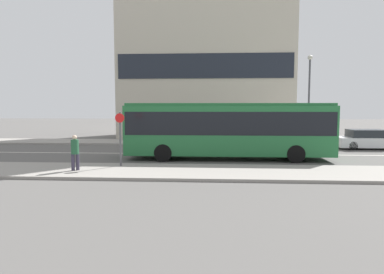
{
  "coord_description": "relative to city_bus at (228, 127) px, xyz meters",
  "views": [
    {
      "loc": [
        2.46,
        -21.34,
        3.0
      ],
      "look_at": [
        1.24,
        -1.69,
        1.22
      ],
      "focal_mm": 32.0,
      "sensor_mm": 36.0,
      "label": 1
    }
  ],
  "objects": [
    {
      "name": "ground_plane",
      "position": [
        -3.29,
        1.99,
        -1.83
      ],
      "size": [
        120.0,
        120.0,
        0.0
      ],
      "primitive_type": "plane",
      "color": "#595654"
    },
    {
      "name": "sidewalk_near",
      "position": [
        -3.29,
        -4.26,
        -1.76
      ],
      "size": [
        44.0,
        3.5,
        0.13
      ],
      "color": "gray",
      "rests_on": "ground_plane"
    },
    {
      "name": "sidewalk_far",
      "position": [
        -3.29,
        8.24,
        -1.76
      ],
      "size": [
        44.0,
        3.5,
        0.13
      ],
      "color": "gray",
      "rests_on": "ground_plane"
    },
    {
      "name": "lane_centerline",
      "position": [
        -3.29,
        1.99,
        -1.82
      ],
      "size": [
        41.8,
        0.16,
        0.01
      ],
      "color": "silver",
      "rests_on": "ground_plane"
    },
    {
      "name": "apartment_block_left_tower",
      "position": [
        -1.6,
        14.5,
        10.11
      ],
      "size": [
        16.3,
        6.1,
        23.89
      ],
      "color": "beige",
      "rests_on": "ground_plane"
    },
    {
      "name": "city_bus",
      "position": [
        0.0,
        0.0,
        0.0
      ],
      "size": [
        11.45,
        2.56,
        3.17
      ],
      "rotation": [
        0.0,
        0.0,
        -0.04
      ],
      "color": "#236B38",
      "rests_on": "ground_plane"
    },
    {
      "name": "parked_car_0",
      "position": [
        10.05,
        5.31,
        -1.18
      ],
      "size": [
        4.36,
        1.85,
        1.37
      ],
      "color": "silver",
      "rests_on": "ground_plane"
    },
    {
      "name": "pedestrian_near_stop",
      "position": [
        -6.99,
        -4.55,
        -0.8
      ],
      "size": [
        0.34,
        0.34,
        1.59
      ],
      "rotation": [
        0.0,
        0.0,
        3.64
      ],
      "color": "#383347",
      "rests_on": "sidewalk_near"
    },
    {
      "name": "bus_stop_sign",
      "position": [
        -5.27,
        -3.28,
        -0.19
      ],
      "size": [
        0.44,
        0.12,
        2.58
      ],
      "color": "#4C4C51",
      "rests_on": "sidewalk_near"
    },
    {
      "name": "street_lamp",
      "position": [
        6.44,
        7.29,
        2.41
      ],
      "size": [
        0.36,
        0.36,
        6.71
      ],
      "color": "#4C4C51",
      "rests_on": "sidewalk_far"
    }
  ]
}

